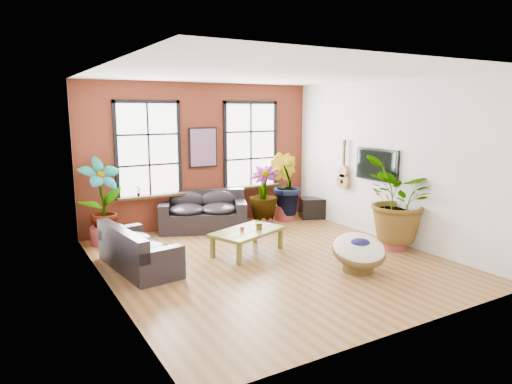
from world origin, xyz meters
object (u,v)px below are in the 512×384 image
at_px(sofa_left, 137,250).
at_px(coffee_table, 248,233).
at_px(sofa_back, 203,212).
at_px(papasan_chair, 359,251).

relative_size(sofa_left, coffee_table, 1.22).
distance_m(sofa_back, sofa_left, 2.89).
relative_size(sofa_back, papasan_chair, 1.78).
distance_m(sofa_back, papasan_chair, 4.24).
xyz_separation_m(sofa_left, papasan_chair, (3.41, -2.11, 0.01)).
height_order(sofa_left, papasan_chair, sofa_left).
bearing_deg(coffee_table, sofa_left, 153.20).
relative_size(sofa_back, coffee_table, 1.33).
relative_size(sofa_back, sofa_left, 1.09).
bearing_deg(sofa_left, papasan_chair, -128.71).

